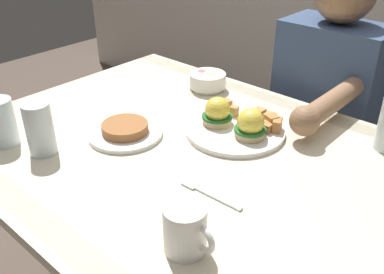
{
  "coord_description": "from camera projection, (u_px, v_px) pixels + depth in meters",
  "views": [
    {
      "loc": [
        0.63,
        -0.68,
        1.31
      ],
      "look_at": [
        0.02,
        0.0,
        0.78
      ],
      "focal_mm": 39.92,
      "sensor_mm": 36.0,
      "label": 1
    }
  ],
  "objects": [
    {
      "name": "water_glass_far",
      "position": [
        40.0,
        132.0,
        1.05
      ],
      "size": [
        0.07,
        0.07,
        0.13
      ],
      "color": "silver",
      "rests_on": "dining_table"
    },
    {
      "name": "fork",
      "position": [
        208.0,
        193.0,
        0.93
      ],
      "size": [
        0.16,
        0.03,
        0.0
      ],
      "color": "silver",
      "rests_on": "dining_table"
    },
    {
      "name": "eggs_benedict_plate",
      "position": [
        237.0,
        124.0,
        1.15
      ],
      "size": [
        0.27,
        0.27,
        0.09
      ],
      "color": "white",
      "rests_on": "dining_table"
    },
    {
      "name": "water_glass_extra",
      "position": [
        2.0,
        124.0,
        1.09
      ],
      "size": [
        0.07,
        0.07,
        0.12
      ],
      "color": "silver",
      "rests_on": "dining_table"
    },
    {
      "name": "diner_person",
      "position": [
        322.0,
        111.0,
        1.47
      ],
      "size": [
        0.34,
        0.54,
        1.14
      ],
      "color": "#33333D",
      "rests_on": "ground_plane"
    },
    {
      "name": "fruit_bowl",
      "position": [
        208.0,
        81.0,
        1.4
      ],
      "size": [
        0.12,
        0.12,
        0.06
      ],
      "color": "white",
      "rests_on": "dining_table"
    },
    {
      "name": "side_plate",
      "position": [
        125.0,
        131.0,
        1.14
      ],
      "size": [
        0.2,
        0.2,
        0.04
      ],
      "color": "white",
      "rests_on": "dining_table"
    },
    {
      "name": "dining_table",
      "position": [
        187.0,
        182.0,
        1.14
      ],
      "size": [
        1.2,
        0.9,
        0.74
      ],
      "color": "beige",
      "rests_on": "ground_plane"
    },
    {
      "name": "coffee_mug",
      "position": [
        186.0,
        228.0,
        0.76
      ],
      "size": [
        0.11,
        0.08,
        0.09
      ],
      "color": "white",
      "rests_on": "dining_table"
    }
  ]
}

